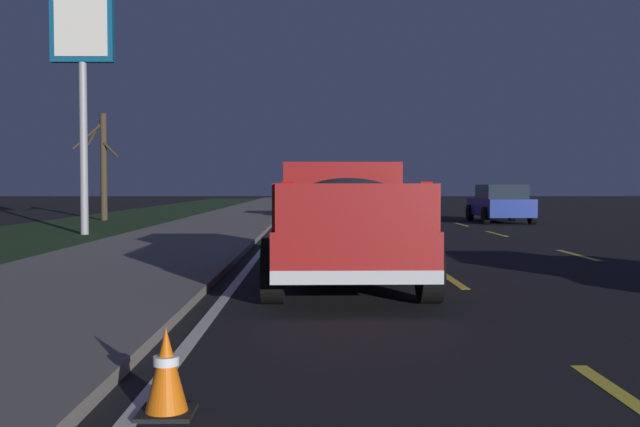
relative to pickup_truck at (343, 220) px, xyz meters
name	(u,v)px	position (x,y,z in m)	size (l,w,h in m)	color
ground	(415,224)	(16.69, -3.50, -0.98)	(144.00, 144.00, 0.00)	black
sidewalk_shoulder	(223,223)	(16.69, 3.95, -0.92)	(108.00, 4.00, 0.12)	slate
grass_verge	(94,224)	(16.69, 8.95, -0.98)	(108.00, 6.00, 0.01)	#1E3819
lane_markings	(334,220)	(20.29, -0.48, -0.98)	(108.82, 7.04, 0.01)	yellow
pickup_truck	(343,220)	(0.00, 0.00, 0.00)	(5.45, 2.33, 1.87)	maroon
sedan_blue	(500,203)	(17.91, -7.15, -0.20)	(4.43, 2.07, 1.54)	navy
sedan_silver	(325,201)	(21.09, -0.08, -0.20)	(4.40, 2.02, 1.54)	#B2B5BA
sedan_red	(399,201)	(22.75, -3.64, -0.20)	(4.45, 2.10, 1.54)	maroon
gas_price_sign	(82,50)	(10.96, 7.47, 4.64)	(0.27, 1.90, 7.45)	#99999E
bare_tree_far	(103,164)	(19.84, 9.50, 1.45)	(0.90, 2.06, 4.59)	#423323
traffic_cone_near	(166,372)	(-6.25, 1.43, -0.70)	(0.36, 0.36, 0.58)	black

